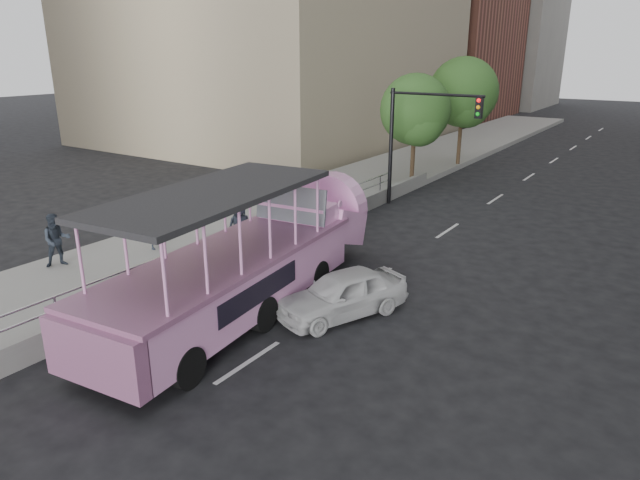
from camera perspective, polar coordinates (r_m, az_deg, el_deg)
ground at (r=15.34m, az=-5.13°, el=-7.84°), size 160.00×160.00×0.00m
sidewalk at (r=26.06m, az=-1.24°, el=3.76°), size 5.50×80.00×0.30m
kerb_wall at (r=18.43m, az=-8.85°, el=-1.73°), size 0.24×30.00×0.36m
guardrail at (r=18.21m, az=-8.96°, el=0.23°), size 0.07×22.00×0.71m
duck_boat at (r=15.76m, az=-6.86°, el=-1.92°), size 3.64×10.94×3.57m
car at (r=15.22m, az=2.26°, el=-5.38°), size 2.80×3.96×1.25m
pedestrian_near at (r=20.13m, az=-16.15°, el=1.27°), size 0.42×0.60×1.55m
pedestrian_mid at (r=19.57m, az=-24.85°, el=0.00°), size 0.95×1.03×1.70m
pedestrian_far at (r=19.23m, az=-8.02°, el=1.30°), size 0.87×1.00×1.71m
parking_sign at (r=19.99m, az=-2.34°, el=4.05°), size 0.13×0.65×2.89m
traffic_signal at (r=25.57m, az=9.60°, el=10.88°), size 4.20×0.32×5.20m
street_tree_near at (r=29.29m, az=9.60°, el=12.46°), size 3.52×3.52×5.72m
street_tree_far at (r=34.71m, az=14.22°, el=13.88°), size 3.97×3.97×6.45m
midrise_stone_b at (r=78.67m, az=16.53°, el=20.16°), size 16.00×14.00×20.00m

